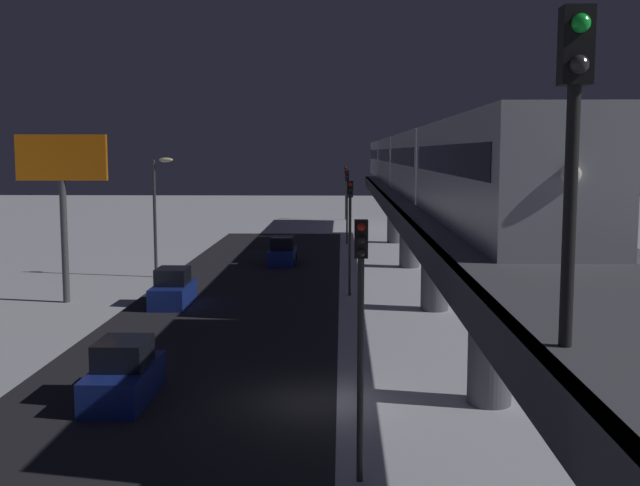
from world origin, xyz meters
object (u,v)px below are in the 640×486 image
at_px(sedan_blue, 283,253).
at_px(traffic_light_mid, 350,221).
at_px(traffic_light_far, 347,196).
at_px(traffic_light_near, 361,312).
at_px(subway_train, 412,160).
at_px(sedan_blue_2, 173,290).
at_px(sedan_blue_3, 124,375).
at_px(traffic_light_distant, 346,184).
at_px(rail_signal, 574,118).
at_px(commercial_billboard, 62,174).

relative_size(sedan_blue, traffic_light_mid, 0.72).
bearing_deg(traffic_light_far, traffic_light_near, 90.00).
xyz_separation_m(sedan_blue, traffic_light_far, (-4.70, -12.50, 3.41)).
distance_m(subway_train, traffic_light_far, 15.57).
bearing_deg(sedan_blue_2, traffic_light_mid, -162.30).
height_order(sedan_blue_3, traffic_light_distant, traffic_light_distant).
height_order(sedan_blue_3, traffic_light_near, traffic_light_near).
height_order(sedan_blue_2, traffic_light_distant, traffic_light_distant).
relative_size(subway_train, sedan_blue_2, 18.34).
bearing_deg(sedan_blue_3, traffic_light_mid, -111.90).
relative_size(rail_signal, traffic_light_mid, 0.62).
height_order(traffic_light_far, commercial_billboard, commercial_billboard).
relative_size(rail_signal, traffic_light_far, 0.62).
height_order(sedan_blue_2, commercial_billboard, commercial_billboard).
xyz_separation_m(sedan_blue, commercial_billboard, (10.46, 14.66, 6.04)).
distance_m(traffic_light_mid, traffic_light_far, 24.80).
height_order(sedan_blue, traffic_light_far, traffic_light_far).
relative_size(traffic_light_near, traffic_light_distant, 1.00).
bearing_deg(subway_train, rail_signal, 87.37).
relative_size(sedan_blue, traffic_light_distant, 0.72).
bearing_deg(sedan_blue_2, commercial_billboard, -5.90).
bearing_deg(sedan_blue_3, subway_train, -112.19).
bearing_deg(commercial_billboard, sedan_blue_2, 174.10).
bearing_deg(traffic_light_distant, sedan_blue, 82.82).
xyz_separation_m(sedan_blue_2, traffic_light_distant, (-9.30, -52.57, 3.40)).
distance_m(sedan_blue, commercial_billboard, 19.00).
relative_size(sedan_blue_2, traffic_light_mid, 0.63).
bearing_deg(traffic_light_far, commercial_billboard, 60.83).
height_order(rail_signal, commercial_billboard, rail_signal).
height_order(sedan_blue_2, sedan_blue_3, same).
xyz_separation_m(rail_signal, sedan_blue_3, (9.74, -15.11, -7.57)).
xyz_separation_m(rail_signal, commercial_billboard, (17.41, -31.40, -1.54)).
distance_m(subway_train, sedan_blue, 11.35).
relative_size(rail_signal, traffic_light_distant, 0.62).
bearing_deg(traffic_light_far, rail_signal, 92.19).
relative_size(traffic_light_near, traffic_light_mid, 1.00).
distance_m(sedan_blue, sedan_blue_3, 31.08).
height_order(traffic_light_distant, commercial_billboard, commercial_billboard).
distance_m(sedan_blue, traffic_light_far, 13.78).
distance_m(traffic_light_near, traffic_light_far, 49.60).
height_order(sedan_blue_2, traffic_light_mid, traffic_light_mid).
bearing_deg(commercial_billboard, traffic_light_near, 124.05).
bearing_deg(commercial_billboard, traffic_light_mid, -171.15).
distance_m(sedan_blue_3, commercial_billboard, 18.99).
height_order(traffic_light_near, traffic_light_mid, same).
height_order(sedan_blue_2, traffic_light_far, traffic_light_far).
bearing_deg(sedan_blue_3, sedan_blue_2, -83.45).
bearing_deg(traffic_light_mid, commercial_billboard, 8.85).
xyz_separation_m(rail_signal, traffic_light_distant, (2.24, -83.37, -4.18)).
bearing_deg(sedan_blue, subway_train, -13.31).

